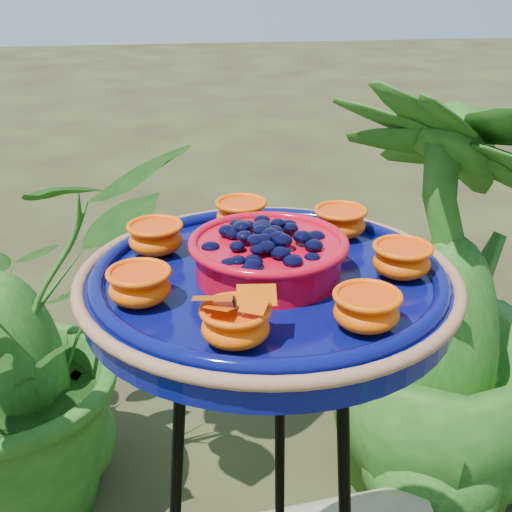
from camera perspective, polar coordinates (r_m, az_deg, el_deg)
name	(u,v)px	position (r m, az deg, el deg)	size (l,w,h in m)	color
feeder_dish	(268,278)	(0.94, 0.99, -1.74)	(0.61, 0.61, 0.11)	#060B50
shrub_back_left	(6,340)	(1.91, -19.39, -6.33)	(0.88, 0.76, 0.98)	#1A4A13
shrub_back_right	(448,302)	(1.87, 15.09, -3.58)	(0.64, 0.64, 1.14)	#1A4A13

